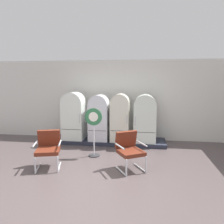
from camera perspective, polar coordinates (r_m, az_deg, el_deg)
The scene contains 10 objects.
ground at distance 4.86m, azimuth -6.63°, elevation -18.21°, with size 12.00×10.00×0.05m, color #4D4242.
back_wall at distance 7.98m, azimuth -0.10°, elevation 3.25°, with size 11.76×0.12×2.85m.
display_plinth at distance 7.61m, azimuth -0.79°, elevation -7.56°, with size 3.83×0.95×0.13m, color #252937.
refrigerator_0 at distance 7.59m, azimuth -9.95°, elevation -0.64°, with size 0.72×0.69×1.61m.
refrigerator_1 at distance 7.35m, azimuth -3.43°, elevation -1.13°, with size 0.65×0.64×1.54m.
refrigerator_2 at distance 7.24m, azimuth 2.11°, elevation -1.06°, with size 0.61×0.65×1.57m.
refrigerator_3 at distance 7.20m, azimuth 8.57°, elevation -1.34°, with size 0.71×0.64×1.56m.
armchair_left at distance 5.65m, azimuth -16.31°, elevation -8.78°, with size 0.72×0.77×0.91m.
armchair_right at distance 5.32m, azimuth 4.54°, elevation -9.50°, with size 0.80×0.83×0.91m.
sign_stand at distance 6.16m, azimuth -4.78°, elevation -5.36°, with size 0.48×0.32×1.38m.
Camera 1 is at (1.14, -4.20, 2.14)m, focal length 34.99 mm.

